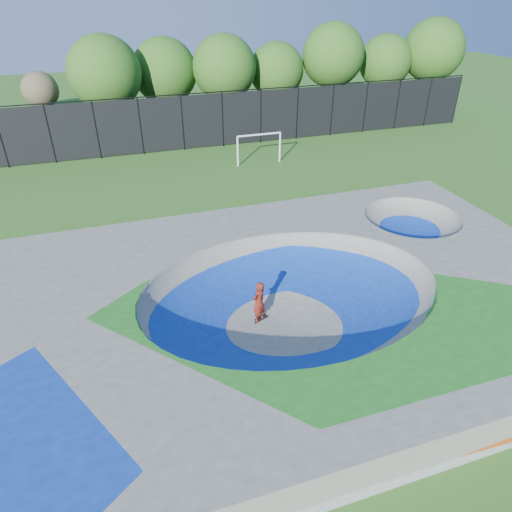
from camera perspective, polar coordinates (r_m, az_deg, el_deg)
The scene contains 7 objects.
ground at distance 17.26m, azimuth 4.23°, elevation -7.86°, with size 120.00×120.00×0.00m, color #2B5D19.
skate_deck at distance 16.80m, azimuth 4.33°, elevation -5.87°, with size 22.00×14.00×1.50m, color gray.
skater at distance 16.63m, azimuth 0.36°, elevation -5.78°, with size 0.62×0.41×1.70m, color red.
skateboard at distance 17.14m, azimuth 0.35°, elevation -7.98°, with size 0.78×0.22×0.05m, color black.
soccer_goal at distance 31.75m, azimuth 0.39°, elevation 13.94°, with size 3.15×0.12×2.08m.
fence at distance 34.85m, azimuth -9.17°, elevation 16.24°, with size 48.09×0.09×4.04m.
treeline at distance 38.99m, azimuth -8.68°, elevation 22.23°, with size 52.33×7.49×8.26m.
Camera 1 is at (-5.40, -12.30, 10.84)m, focal length 32.00 mm.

